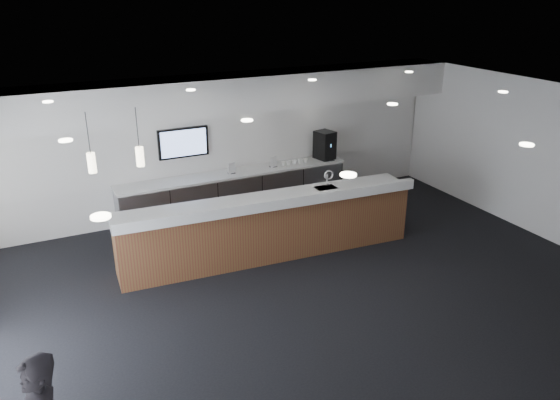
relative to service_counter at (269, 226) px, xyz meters
name	(u,v)px	position (x,y,z in m)	size (l,w,h in m)	color
ground	(319,291)	(0.18, -1.54, -0.57)	(10.00, 10.00, 0.00)	black
ceiling	(324,110)	(0.18, -1.54, 2.43)	(10.00, 8.00, 0.02)	black
back_wall	(228,143)	(0.18, 2.46, 0.93)	(10.00, 0.02, 3.00)	silver
right_wall	(549,163)	(5.18, -1.54, 0.93)	(0.02, 8.00, 3.00)	silver
soffit_bulkhead	(234,93)	(0.18, 2.01, 2.08)	(10.00, 0.90, 0.70)	silver
alcove_panel	(228,139)	(0.18, 2.43, 1.03)	(9.80, 0.06, 1.40)	silver
back_credenza	(235,193)	(0.18, 2.10, -0.10)	(5.06, 0.66, 0.95)	gray
wall_tv	(183,143)	(-0.82, 2.37, 1.08)	(1.05, 0.08, 0.62)	black
pendant_left	(149,167)	(-2.22, -0.74, 1.68)	(0.12, 0.12, 0.30)	#FAEAC3
pendant_right	(98,174)	(-2.92, -0.74, 1.68)	(0.12, 0.12, 0.30)	#FAEAC3
ceiling_can_lights	(324,112)	(0.18, -1.54, 2.40)	(7.00, 5.00, 0.02)	white
service_counter	(269,226)	(0.00, 0.00, 0.00)	(5.54, 1.26, 1.49)	#5D2D1F
coffee_machine	(325,145)	(2.38, 2.10, 0.69)	(0.45, 0.52, 0.64)	black
info_sign_left	(232,168)	(0.09, 2.03, 0.50)	(0.17, 0.02, 0.24)	white
info_sign_right	(274,162)	(1.07, 2.04, 0.49)	(0.17, 0.02, 0.23)	white
cup_0	(306,160)	(1.86, 2.04, 0.42)	(0.10, 0.10, 0.09)	white
cup_1	(300,161)	(1.72, 2.04, 0.42)	(0.10, 0.10, 0.09)	white
cup_2	(294,162)	(1.58, 2.04, 0.42)	(0.10, 0.10, 0.09)	white
cup_3	(289,163)	(1.44, 2.04, 0.42)	(0.10, 0.10, 0.09)	white
cup_4	(283,164)	(1.30, 2.04, 0.42)	(0.10, 0.10, 0.09)	white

